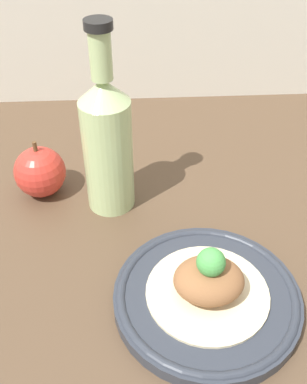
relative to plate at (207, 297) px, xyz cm
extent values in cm
cube|color=brown|center=(-2.99, 3.19, -3.16)|extent=(180.00, 110.00, 4.00)
cylinder|color=#2D333D|center=(0.00, 0.00, -0.25)|extent=(23.51, 23.51, 1.81)
torus|color=#2D333D|center=(0.00, 0.00, 0.38)|extent=(22.89, 22.89, 1.26)
cylinder|color=beige|center=(0.00, 0.00, 0.85)|extent=(15.38, 15.38, 0.40)
ellipsoid|color=brown|center=(0.00, 0.00, 3.23)|extent=(8.65, 7.35, 4.36)
sphere|color=#4CA34C|center=(0.00, 0.00, 6.46)|extent=(3.48, 3.48, 3.48)
cylinder|color=#B7D18E|center=(-12.23, 20.36, 7.80)|extent=(7.35, 7.35, 17.90)
cone|color=#B7D18E|center=(-12.23, 20.36, 18.40)|extent=(7.35, 7.35, 3.31)
cylinder|color=#B7D18E|center=(-12.23, 20.36, 23.31)|extent=(2.94, 2.94, 6.50)
cylinder|color=black|center=(-12.23, 20.36, 27.16)|extent=(3.68, 3.68, 1.20)
sphere|color=red|center=(-23.49, 23.57, 2.94)|extent=(8.20, 8.20, 8.20)
cylinder|color=brown|center=(-23.49, 23.57, 7.69)|extent=(0.66, 0.66, 1.84)
camera|label=1|loc=(-8.72, -34.62, 45.97)|focal=42.00mm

